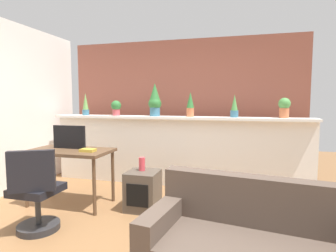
% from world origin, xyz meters
% --- Properties ---
extents(ground_plane, '(12.00, 12.00, 0.00)m').
position_xyz_m(ground_plane, '(0.00, 0.00, 0.00)').
color(ground_plane, brown).
extents(divider_wall, '(4.25, 0.16, 1.11)m').
position_xyz_m(divider_wall, '(0.00, 2.00, 0.56)').
color(divider_wall, white).
rests_on(divider_wall, ground).
extents(plant_shelf, '(4.25, 0.34, 0.04)m').
position_xyz_m(plant_shelf, '(0.00, 1.96, 1.13)').
color(plant_shelf, white).
rests_on(plant_shelf, divider_wall).
extents(brick_wall_behind, '(4.25, 0.10, 2.50)m').
position_xyz_m(brick_wall_behind, '(0.00, 2.60, 1.25)').
color(brick_wall_behind, brown).
rests_on(brick_wall_behind, ground).
extents(potted_plant_0, '(0.12, 0.12, 0.39)m').
position_xyz_m(potted_plant_0, '(-1.60, 1.93, 1.33)').
color(potted_plant_0, '#386B84').
rests_on(potted_plant_0, plant_shelf).
extents(potted_plant_1, '(0.17, 0.17, 0.26)m').
position_xyz_m(potted_plant_1, '(-1.02, 1.94, 1.29)').
color(potted_plant_1, '#B7474C').
rests_on(potted_plant_1, plant_shelf).
extents(potted_plant_2, '(0.21, 0.21, 0.54)m').
position_xyz_m(potted_plant_2, '(-0.33, 1.96, 1.41)').
color(potted_plant_2, '#386B84').
rests_on(potted_plant_2, plant_shelf).
extents(potted_plant_3, '(0.12, 0.12, 0.39)m').
position_xyz_m(potted_plant_3, '(0.27, 1.94, 1.35)').
color(potted_plant_3, '#C66B42').
rests_on(potted_plant_3, plant_shelf).
extents(potted_plant_4, '(0.12, 0.12, 0.35)m').
position_xyz_m(potted_plant_4, '(0.95, 1.96, 1.31)').
color(potted_plant_4, '#386B84').
rests_on(potted_plant_4, plant_shelf).
extents(potted_plant_5, '(0.17, 0.17, 0.30)m').
position_xyz_m(potted_plant_5, '(1.66, 1.99, 1.31)').
color(potted_plant_5, '#C66B42').
rests_on(potted_plant_5, plant_shelf).
extents(desk, '(1.10, 0.60, 0.75)m').
position_xyz_m(desk, '(-1.16, 0.81, 0.67)').
color(desk, brown).
rests_on(desk, ground).
extents(tv_monitor, '(0.48, 0.04, 0.32)m').
position_xyz_m(tv_monitor, '(-1.22, 0.89, 0.91)').
color(tv_monitor, black).
rests_on(tv_monitor, desk).
extents(office_chair, '(0.52, 0.52, 0.91)m').
position_xyz_m(office_chair, '(-1.03, 0.01, 0.39)').
color(office_chair, '#262628').
rests_on(office_chair, ground).
extents(side_cube_shelf, '(0.40, 0.41, 0.50)m').
position_xyz_m(side_cube_shelf, '(-0.15, 0.89, 0.25)').
color(side_cube_shelf, '#4C4238').
rests_on(side_cube_shelf, ground).
extents(vase_on_shelf, '(0.08, 0.08, 0.17)m').
position_xyz_m(vase_on_shelf, '(-0.18, 0.94, 0.59)').
color(vase_on_shelf, '#CC3D47').
rests_on(vase_on_shelf, side_cube_shelf).
extents(book_on_desk, '(0.19, 0.12, 0.04)m').
position_xyz_m(book_on_desk, '(-0.85, 0.75, 0.77)').
color(book_on_desk, gold).
rests_on(book_on_desk, desk).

